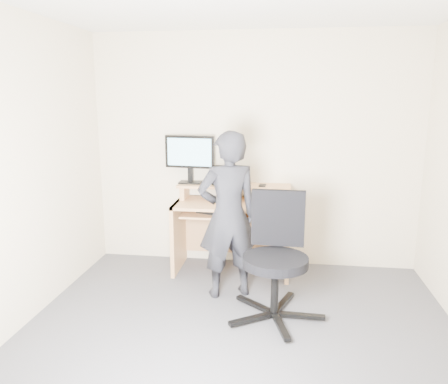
% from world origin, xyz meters
% --- Properties ---
extents(ground, '(3.50, 3.50, 0.00)m').
position_xyz_m(ground, '(0.00, 0.00, 0.00)').
color(ground, '#56565B').
rests_on(ground, ground).
extents(back_wall, '(3.50, 0.02, 2.50)m').
position_xyz_m(back_wall, '(0.00, 1.75, 1.25)').
color(back_wall, beige).
rests_on(back_wall, ground).
extents(desk, '(1.20, 0.60, 0.91)m').
position_xyz_m(desk, '(-0.20, 1.53, 0.55)').
color(desk, tan).
rests_on(desk, ground).
extents(monitor, '(0.54, 0.15, 0.51)m').
position_xyz_m(monitor, '(-0.68, 1.62, 1.22)').
color(monitor, black).
rests_on(monitor, desk).
extents(external_drive, '(0.10, 0.14, 0.20)m').
position_xyz_m(external_drive, '(-0.38, 1.59, 1.01)').
color(external_drive, black).
rests_on(external_drive, desk).
extents(travel_mug, '(0.09, 0.09, 0.17)m').
position_xyz_m(travel_mug, '(-0.17, 1.62, 0.99)').
color(travel_mug, silver).
rests_on(travel_mug, desk).
extents(smartphone, '(0.08, 0.13, 0.01)m').
position_xyz_m(smartphone, '(0.10, 1.58, 0.92)').
color(smartphone, black).
rests_on(smartphone, desk).
extents(charger, '(0.05, 0.04, 0.03)m').
position_xyz_m(charger, '(-0.39, 1.53, 0.93)').
color(charger, black).
rests_on(charger, desk).
extents(headphones, '(0.19, 0.19, 0.06)m').
position_xyz_m(headphones, '(-0.42, 1.65, 0.92)').
color(headphones, silver).
rests_on(headphones, desk).
extents(keyboard, '(0.49, 0.33, 0.03)m').
position_xyz_m(keyboard, '(-0.32, 1.36, 0.67)').
color(keyboard, black).
rests_on(keyboard, desk).
extents(mouse, '(0.11, 0.09, 0.04)m').
position_xyz_m(mouse, '(0.07, 1.35, 0.77)').
color(mouse, black).
rests_on(mouse, desk).
extents(office_chair, '(0.79, 0.82, 1.03)m').
position_xyz_m(office_chair, '(0.28, 0.55, 0.56)').
color(office_chair, black).
rests_on(office_chair, ground).
extents(person, '(0.66, 0.56, 1.54)m').
position_xyz_m(person, '(-0.17, 0.87, 0.77)').
color(person, black).
rests_on(person, ground).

